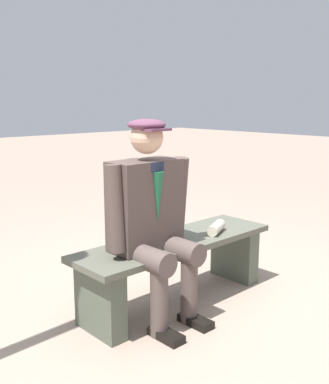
{
  "coord_description": "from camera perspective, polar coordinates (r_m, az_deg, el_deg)",
  "views": [
    {
      "loc": [
        2.14,
        2.17,
        1.41
      ],
      "look_at": [
        0.11,
        0.0,
        0.82
      ],
      "focal_mm": 42.68,
      "sensor_mm": 36.0,
      "label": 1
    }
  ],
  "objects": [
    {
      "name": "rolled_magazine",
      "position": [
        3.34,
        6.49,
        -4.47
      ],
      "size": [
        0.23,
        0.16,
        0.08
      ],
      "primitive_type": "cylinder",
      "rotation": [
        0.0,
        1.57,
        0.43
      ],
      "color": "beige",
      "rests_on": "bench"
    },
    {
      "name": "bench",
      "position": [
        3.24,
        1.48,
        -8.51
      ],
      "size": [
        1.55,
        0.46,
        0.47
      ],
      "color": "#56584A",
      "rests_on": "ground"
    },
    {
      "name": "seated_man",
      "position": [
        2.9,
        -1.66,
        -2.65
      ],
      "size": [
        0.65,
        0.58,
        1.3
      ],
      "color": "#51413B",
      "rests_on": "ground"
    },
    {
      "name": "ground_plane",
      "position": [
        3.36,
        1.45,
        -13.5
      ],
      "size": [
        30.0,
        30.0,
        0.0
      ],
      "primitive_type": "plane",
      "color": "gray"
    }
  ]
}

